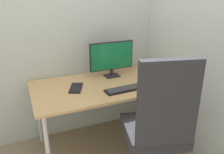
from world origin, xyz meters
TOP-DOWN VIEW (x-y plane):
  - ground_plane at (0.00, 0.00)m, footprint 8.00×8.00m
  - wall_back at (0.00, 0.43)m, footprint 3.18×0.04m
  - wall_side_right at (0.77, -0.24)m, footprint 0.04×2.50m
  - desk at (0.00, 0.00)m, footprint 1.49×0.80m
  - office_chair at (0.19, -0.72)m, footprint 0.62×0.65m
  - monitor at (0.16, 0.19)m, footprint 0.50×0.13m
  - keyboard at (0.16, -0.21)m, footprint 0.48×0.15m
  - mouse at (0.48, -0.14)m, footprint 0.07×0.09m
  - pen_holder at (0.59, 0.20)m, footprint 0.09×0.09m
  - notebook at (-0.31, 0.00)m, footprint 0.19×0.26m

SIDE VIEW (x-z plane):
  - ground_plane at x=0.00m, z-range 0.00..0.00m
  - office_chair at x=0.19m, z-range 0.02..1.25m
  - desk at x=0.00m, z-range 0.31..1.04m
  - notebook at x=-0.31m, z-range 0.74..0.75m
  - keyboard at x=0.16m, z-range 0.74..0.76m
  - mouse at x=0.48m, z-range 0.74..0.77m
  - pen_holder at x=0.59m, z-range 0.69..0.87m
  - monitor at x=0.16m, z-range 0.76..1.15m
  - wall_back at x=0.00m, z-range 0.00..2.80m
  - wall_side_right at x=0.77m, z-range 0.00..2.80m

